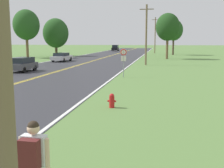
{
  "coord_description": "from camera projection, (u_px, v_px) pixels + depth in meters",
  "views": [
    {
      "loc": [
        10.81,
        -0.72,
        3.22
      ],
      "look_at": [
        8.34,
        13.09,
        1.04
      ],
      "focal_mm": 45.0,
      "sensor_mm": 36.0,
      "label": 1
    }
  ],
  "objects": [
    {
      "name": "hitchhiker_person",
      "position": [
        33.0,
        157.0,
        5.18
      ],
      "size": [
        0.6,
        0.43,
        1.77
      ],
      "rotation": [
        0.0,
        0.0,
        1.55
      ],
      "color": "navy",
      "rests_on": "ground"
    },
    {
      "name": "fire_hydrant",
      "position": [
        112.0,
        100.0,
        13.55
      ],
      "size": [
        0.42,
        0.26,
        0.7
      ],
      "color": "red",
      "rests_on": "ground"
    },
    {
      "name": "traffic_sign",
      "position": [
        124.0,
        56.0,
        24.51
      ],
      "size": [
        0.6,
        0.1,
        2.51
      ],
      "color": "gray",
      "rests_on": "ground"
    },
    {
      "name": "utility_pole_midground",
      "position": [
        146.0,
        34.0,
        36.55
      ],
      "size": [
        1.8,
        0.24,
        7.8
      ],
      "color": "brown",
      "rests_on": "ground"
    },
    {
      "name": "utility_pole_far",
      "position": [
        155.0,
        35.0,
        70.22
      ],
      "size": [
        1.8,
        0.24,
        8.93
      ],
      "color": "brown",
      "rests_on": "ground"
    },
    {
      "name": "tree_left_verge",
      "position": [
        56.0,
        33.0,
        57.85
      ],
      "size": [
        5.24,
        5.24,
        7.74
      ],
      "color": "#473828",
      "rests_on": "ground"
    },
    {
      "name": "tree_behind_sign",
      "position": [
        168.0,
        27.0,
        48.61
      ],
      "size": [
        4.14,
        4.14,
        7.92
      ],
      "color": "brown",
      "rests_on": "ground"
    },
    {
      "name": "tree_mid_treeline",
      "position": [
        26.0,
        25.0,
        51.98
      ],
      "size": [
        4.87,
        4.87,
        8.9
      ],
      "color": "brown",
      "rests_on": "ground"
    },
    {
      "name": "tree_right_cluster",
      "position": [
        174.0,
        30.0,
        62.3
      ],
      "size": [
        4.06,
        4.06,
        7.84
      ],
      "color": "#473828",
      "rests_on": "ground"
    },
    {
      "name": "car_dark_grey_hatchback_approaching",
      "position": [
        22.0,
        64.0,
        29.19
      ],
      "size": [
        1.96,
        3.68,
        1.48
      ],
      "rotation": [
        0.0,
        0.0,
        1.53
      ],
      "color": "black",
      "rests_on": "ground"
    },
    {
      "name": "car_silver_sedan_mid_near",
      "position": [
        62.0,
        57.0,
        43.41
      ],
      "size": [
        2.07,
        4.72,
        1.34
      ],
      "rotation": [
        0.0,
        0.0,
        1.53
      ],
      "color": "black",
      "rests_on": "ground"
    },
    {
      "name": "car_black_van_mid_far",
      "position": [
        115.0,
        48.0,
        86.97
      ],
      "size": [
        2.09,
        4.32,
        1.86
      ],
      "rotation": [
        0.0,
        0.0,
        1.61
      ],
      "color": "black",
      "rests_on": "ground"
    }
  ]
}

